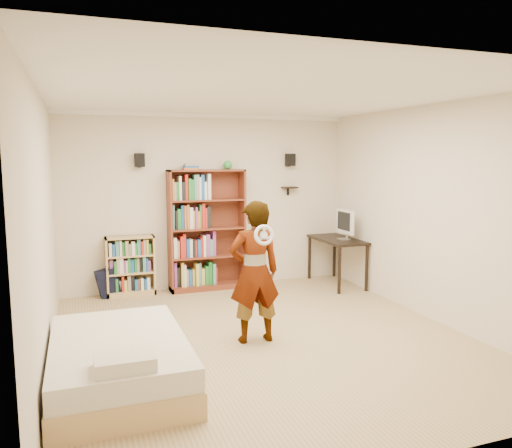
{
  "coord_description": "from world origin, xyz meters",
  "views": [
    {
      "loc": [
        -1.92,
        -5.09,
        2.04
      ],
      "look_at": [
        0.11,
        0.6,
        1.23
      ],
      "focal_mm": 35.0,
      "sensor_mm": 36.0,
      "label": 1
    }
  ],
  "objects_px": {
    "daybed": "(119,356)",
    "person": "(254,272)",
    "tall_bookshelf": "(207,230)",
    "low_bookshelf": "(131,266)",
    "computer_desk": "(337,262)"
  },
  "relations": [
    {
      "from": "tall_bookshelf",
      "to": "low_bookshelf",
      "type": "xyz_separation_m",
      "value": [
        -1.16,
        0.04,
        -0.49
      ]
    },
    {
      "from": "low_bookshelf",
      "to": "daybed",
      "type": "distance_m",
      "value": 3.03
    },
    {
      "from": "tall_bookshelf",
      "to": "person",
      "type": "xyz_separation_m",
      "value": [
        -0.06,
        -2.36,
        -0.14
      ]
    },
    {
      "from": "low_bookshelf",
      "to": "computer_desk",
      "type": "height_order",
      "value": "low_bookshelf"
    },
    {
      "from": "low_bookshelf",
      "to": "computer_desk",
      "type": "relative_size",
      "value": 0.8
    },
    {
      "from": "computer_desk",
      "to": "daybed",
      "type": "distance_m",
      "value": 4.38
    },
    {
      "from": "daybed",
      "to": "person",
      "type": "bearing_deg",
      "value": 21.54
    },
    {
      "from": "tall_bookshelf",
      "to": "computer_desk",
      "type": "bearing_deg",
      "value": -12.43
    },
    {
      "from": "low_bookshelf",
      "to": "person",
      "type": "bearing_deg",
      "value": -65.3
    },
    {
      "from": "low_bookshelf",
      "to": "computer_desk",
      "type": "xyz_separation_m",
      "value": [
        3.19,
        -0.48,
        -0.07
      ]
    },
    {
      "from": "tall_bookshelf",
      "to": "low_bookshelf",
      "type": "relative_size",
      "value": 2.1
    },
    {
      "from": "tall_bookshelf",
      "to": "low_bookshelf",
      "type": "height_order",
      "value": "tall_bookshelf"
    },
    {
      "from": "computer_desk",
      "to": "tall_bookshelf",
      "type": "bearing_deg",
      "value": 167.57
    },
    {
      "from": "tall_bookshelf",
      "to": "computer_desk",
      "type": "height_order",
      "value": "tall_bookshelf"
    },
    {
      "from": "tall_bookshelf",
      "to": "computer_desk",
      "type": "xyz_separation_m",
      "value": [
        2.03,
        -0.45,
        -0.55
      ]
    }
  ]
}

